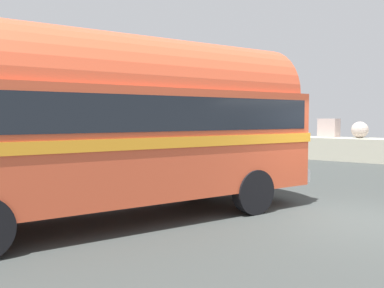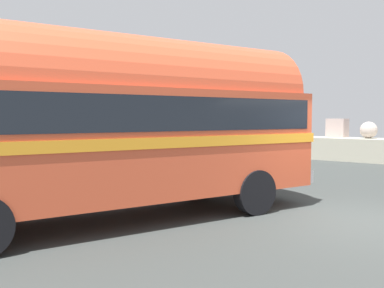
# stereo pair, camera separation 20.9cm
# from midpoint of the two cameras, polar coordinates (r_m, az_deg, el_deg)

# --- Properties ---
(ground) EXTENTS (32.00, 26.00, 0.02)m
(ground) POSITION_cam_midpoint_polar(r_m,az_deg,el_deg) (8.87, 22.49, -10.04)
(ground) COLOR #363A38
(vintage_coach) EXTENTS (5.22, 8.88, 3.70)m
(vintage_coach) POSITION_cam_midpoint_polar(r_m,az_deg,el_deg) (8.19, -11.11, 3.46)
(vintage_coach) COLOR black
(vintage_coach) RESTS_ON ground
(second_coach) EXTENTS (3.96, 8.88, 3.70)m
(second_coach) POSITION_cam_midpoint_polar(r_m,az_deg,el_deg) (13.28, -20.09, 3.38)
(second_coach) COLOR black
(second_coach) RESTS_ON ground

